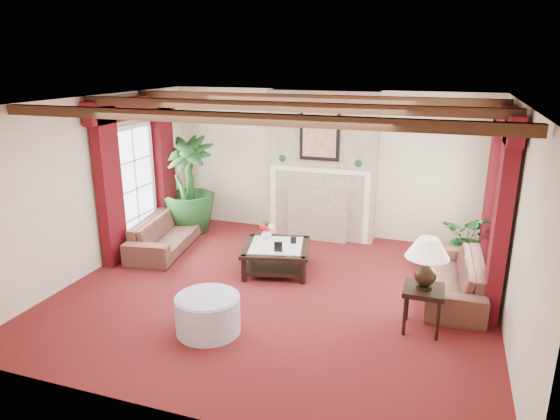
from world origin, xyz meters
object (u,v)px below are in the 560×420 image
(coffee_table, at_px, (276,258))
(side_table, at_px, (422,309))
(sofa_left, at_px, (166,228))
(potted_palm, at_px, (189,206))
(ottoman, at_px, (208,314))
(sofa_right, at_px, (454,270))

(coffee_table, height_order, side_table, side_table)
(sofa_left, distance_m, potted_palm, 0.98)
(sofa_left, xyz_separation_m, coffee_table, (2.15, -0.28, -0.17))
(ottoman, bearing_deg, sofa_left, 130.52)
(sofa_right, relative_size, side_table, 3.45)
(potted_palm, xyz_separation_m, ottoman, (2.03, -3.26, -0.28))
(sofa_left, distance_m, sofa_right, 4.81)
(sofa_right, distance_m, coffee_table, 2.66)
(sofa_right, bearing_deg, potted_palm, -106.61)
(coffee_table, xyz_separation_m, ottoman, (-0.19, -2.02, 0.02))
(sofa_right, distance_m, ottoman, 3.48)
(side_table, bearing_deg, potted_palm, 152.25)
(side_table, bearing_deg, sofa_left, 162.40)
(potted_palm, distance_m, ottoman, 3.85)
(sofa_right, relative_size, potted_palm, 1.06)
(sofa_left, xyz_separation_m, potted_palm, (-0.07, 0.96, 0.13))
(side_table, bearing_deg, sofa_right, 72.08)
(side_table, distance_m, ottoman, 2.63)
(potted_palm, bearing_deg, side_table, -27.75)
(sofa_right, height_order, coffee_table, sofa_right)
(sofa_right, height_order, side_table, sofa_right)
(sofa_right, bearing_deg, side_table, -20.12)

